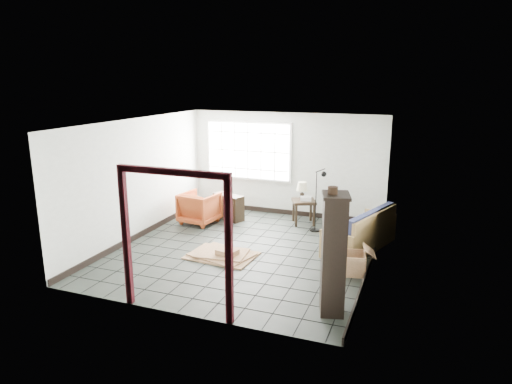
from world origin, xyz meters
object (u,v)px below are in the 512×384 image
at_px(side_table, 304,204).
at_px(tall_shelf, 334,254).
at_px(futon_sofa, 362,235).
at_px(armchair, 200,206).

relative_size(side_table, tall_shelf, 0.39).
xyz_separation_m(futon_sofa, armchair, (-3.92, 0.39, 0.11)).
distance_m(side_table, tall_shelf, 4.30).
relative_size(armchair, side_table, 1.18).
height_order(armchair, tall_shelf, tall_shelf).
relative_size(futon_sofa, armchair, 2.46).
bearing_deg(armchair, side_table, -152.66).
bearing_deg(futon_sofa, tall_shelf, -71.92).
xyz_separation_m(futon_sofa, tall_shelf, (-0.06, -2.78, 0.62)).
height_order(armchair, side_table, armchair).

